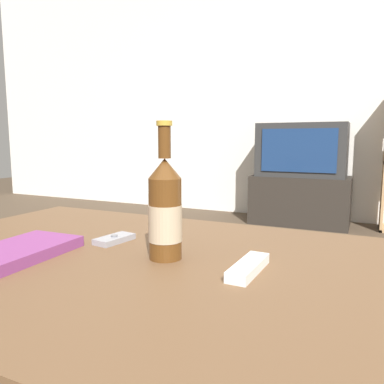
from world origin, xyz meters
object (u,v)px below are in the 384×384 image
object	(u,v)px
tv_stand	(300,200)
table_book	(17,252)
cell_phone	(114,239)
beer_bottle	(165,210)
remote_control	(248,267)
television	(302,150)

from	to	relation	value
tv_stand	table_book	bearing A→B (deg)	-93.04
tv_stand	cell_phone	world-z (taller)	cell_phone
beer_bottle	remote_control	bearing A→B (deg)	-2.85
television	beer_bottle	xyz separation A→B (m)	(0.14, -2.71, -0.06)
tv_stand	cell_phone	size ratio (longest dim) A/B	7.72
television	cell_phone	size ratio (longest dim) A/B	6.87
cell_phone	table_book	bearing A→B (deg)	-112.08
beer_bottle	table_book	bearing A→B (deg)	-155.99
television	remote_control	world-z (taller)	television
tv_stand	cell_phone	xyz separation A→B (m)	(-0.04, -2.65, 0.28)
beer_bottle	remote_control	world-z (taller)	beer_bottle
tv_stand	remote_control	world-z (taller)	remote_control
tv_stand	cell_phone	distance (m)	2.67
tv_stand	television	size ratio (longest dim) A/B	1.12
beer_bottle	remote_control	xyz separation A→B (m)	(0.18, -0.01, -0.09)
beer_bottle	table_book	xyz separation A→B (m)	(-0.29, -0.13, -0.09)
television	beer_bottle	bearing A→B (deg)	-87.03
cell_phone	remote_control	bearing A→B (deg)	-1.79
cell_phone	remote_control	world-z (taller)	remote_control
television	remote_control	bearing A→B (deg)	-83.18
table_book	tv_stand	bearing A→B (deg)	84.89
television	cell_phone	distance (m)	2.65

